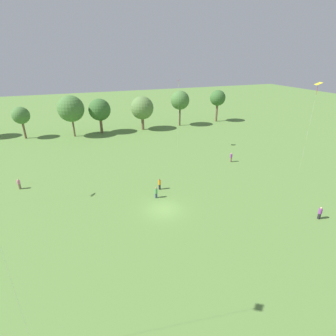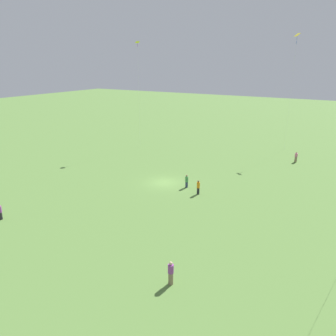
{
  "view_description": "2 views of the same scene",
  "coord_description": "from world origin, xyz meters",
  "px_view_note": "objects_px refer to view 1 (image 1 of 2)",
  "views": [
    {
      "loc": [
        -10.04,
        -28.38,
        19.44
      ],
      "look_at": [
        2.8,
        5.77,
        3.31
      ],
      "focal_mm": 28.0,
      "sensor_mm": 36.0,
      "label": 1
    },
    {
      "loc": [
        35.28,
        21.31,
        15.43
      ],
      "look_at": [
        2.78,
        2.16,
        3.2
      ],
      "focal_mm": 35.0,
      "sensor_mm": 36.0,
      "label": 2
    }
  ],
  "objects_px": {
    "person_4": "(160,184)",
    "person_2": "(231,157)",
    "person_0": "(19,184)",
    "person_1": "(320,213)",
    "person_3": "(156,193)",
    "kite_1": "(317,88)",
    "kite_2": "(178,85)"
  },
  "relations": [
    {
      "from": "person_1",
      "to": "kite_2",
      "type": "relative_size",
      "value": 0.12
    },
    {
      "from": "person_4",
      "to": "kite_2",
      "type": "height_order",
      "value": "kite_2"
    },
    {
      "from": "person_0",
      "to": "person_3",
      "type": "xyz_separation_m",
      "value": [
        18.98,
        -10.03,
        0.02
      ]
    },
    {
      "from": "person_1",
      "to": "person_4",
      "type": "xyz_separation_m",
      "value": [
        -16.46,
        14.58,
        0.06
      ]
    },
    {
      "from": "person_2",
      "to": "person_4",
      "type": "height_order",
      "value": "person_2"
    },
    {
      "from": "person_0",
      "to": "person_1",
      "type": "bearing_deg",
      "value": 155.91
    },
    {
      "from": "person_2",
      "to": "kite_1",
      "type": "relative_size",
      "value": 0.12
    },
    {
      "from": "person_0",
      "to": "person_3",
      "type": "distance_m",
      "value": 21.47
    },
    {
      "from": "person_0",
      "to": "kite_2",
      "type": "height_order",
      "value": "kite_2"
    },
    {
      "from": "person_3",
      "to": "kite_1",
      "type": "xyz_separation_m",
      "value": [
        25.78,
        -1.04,
        13.58
      ]
    },
    {
      "from": "person_3",
      "to": "person_1",
      "type": "bearing_deg",
      "value": -95.38
    },
    {
      "from": "person_1",
      "to": "person_2",
      "type": "height_order",
      "value": "person_2"
    },
    {
      "from": "person_0",
      "to": "person_4",
      "type": "distance_m",
      "value": 21.72
    },
    {
      "from": "person_3",
      "to": "kite_1",
      "type": "bearing_deg",
      "value": -62.98
    },
    {
      "from": "person_0",
      "to": "person_1",
      "type": "distance_m",
      "value": 43.01
    },
    {
      "from": "person_0",
      "to": "person_3",
      "type": "bearing_deg",
      "value": 159.36
    },
    {
      "from": "person_0",
      "to": "kite_1",
      "type": "distance_m",
      "value": 48.07
    },
    {
      "from": "person_1",
      "to": "person_2",
      "type": "bearing_deg",
      "value": 177.03
    },
    {
      "from": "person_0",
      "to": "kite_1",
      "type": "relative_size",
      "value": 0.11
    },
    {
      "from": "person_2",
      "to": "kite_1",
      "type": "height_order",
      "value": "kite_1"
    },
    {
      "from": "kite_1",
      "to": "person_0",
      "type": "bearing_deg",
      "value": -37.56
    },
    {
      "from": "person_4",
      "to": "kite_1",
      "type": "distance_m",
      "value": 28.16
    },
    {
      "from": "person_0",
      "to": "kite_2",
      "type": "bearing_deg",
      "value": -157.29
    },
    {
      "from": "kite_1",
      "to": "kite_2",
      "type": "bearing_deg",
      "value": -76.23
    },
    {
      "from": "person_3",
      "to": "kite_2",
      "type": "xyz_separation_m",
      "value": [
        10.95,
        18.33,
        12.62
      ]
    },
    {
      "from": "person_4",
      "to": "person_2",
      "type": "bearing_deg",
      "value": 19.94
    },
    {
      "from": "person_3",
      "to": "kite_2",
      "type": "bearing_deg",
      "value": -1.51
    },
    {
      "from": "person_2",
      "to": "kite_1",
      "type": "bearing_deg",
      "value": -9.93
    },
    {
      "from": "person_0",
      "to": "kite_2",
      "type": "relative_size",
      "value": 0.12
    },
    {
      "from": "person_2",
      "to": "person_3",
      "type": "height_order",
      "value": "person_2"
    },
    {
      "from": "kite_1",
      "to": "kite_2",
      "type": "relative_size",
      "value": 1.05
    },
    {
      "from": "kite_1",
      "to": "kite_2",
      "type": "distance_m",
      "value": 24.42
    }
  ]
}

